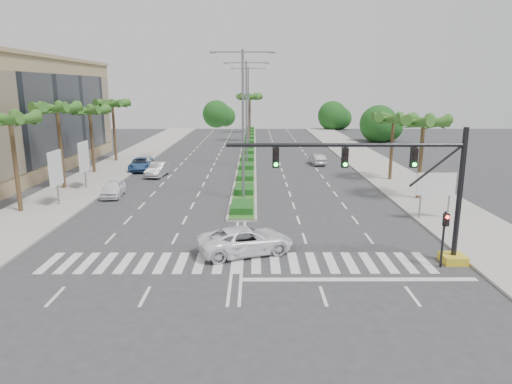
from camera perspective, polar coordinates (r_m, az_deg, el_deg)
ground at (r=24.60m, az=-2.34°, el=-8.84°), size 160.00×160.00×0.00m
footpath_right at (r=46.04m, az=17.89°, el=0.99°), size 6.00×120.00×0.15m
footpath_left at (r=46.64m, az=-20.40°, el=0.95°), size 6.00×120.00×0.15m
median at (r=68.42m, az=-0.96°, el=5.39°), size 2.20×75.00×0.20m
median_grass at (r=68.41m, az=-0.96°, el=5.49°), size 1.80×75.00×0.04m
building at (r=55.84m, az=-29.33°, el=8.12°), size 12.00×36.00×12.00m
signal_gantry at (r=24.95m, az=19.37°, el=-0.93°), size 12.60×1.20×7.20m
pedestrian_signal at (r=25.19m, az=22.50°, el=-4.41°), size 0.28×0.36×3.00m
direction_sign at (r=33.94m, az=21.57°, el=0.70°), size 2.70×0.11×3.40m
billboard_near at (r=38.58m, az=-23.77°, el=2.66°), size 0.18×2.10×4.35m
billboard_far at (r=44.07m, az=-20.72°, el=4.09°), size 0.18×2.10×4.35m
palm_left_near at (r=37.24m, az=-28.35°, el=7.67°), size 4.57×4.68×7.55m
palm_left_mid at (r=44.43m, az=-23.59°, el=9.26°), size 4.57×4.68×7.95m
palm_left_far at (r=51.90m, az=-20.07°, el=9.29°), size 4.57×4.68×7.35m
palm_left_end at (r=59.47m, az=-17.50°, el=10.22°), size 4.57×4.68×7.75m
palm_right_near at (r=39.35m, az=20.20°, el=7.92°), size 4.57×4.68×7.05m
palm_right_far at (r=46.94m, az=16.82°, el=8.50°), size 4.57×4.68×6.75m
palm_median_a at (r=77.85m, az=-0.88°, el=11.54°), size 4.57×4.68×8.05m
palm_median_b at (r=92.84m, az=-0.77°, el=11.77°), size 4.57×4.68×8.05m
streetlight_near at (r=36.90m, az=-1.63°, el=9.36°), size 5.10×0.25×12.00m
streetlight_mid at (r=52.88m, az=-1.20°, el=10.46°), size 5.10×0.25×12.00m
streetlight_far at (r=68.86m, az=-0.97°, el=11.05°), size 5.10×0.25×12.00m
car_parked_a at (r=40.76m, az=-17.42°, el=0.41°), size 1.93×4.13×1.37m
car_parked_b at (r=48.90m, az=-12.14°, el=2.78°), size 2.07×4.55×1.45m
car_parked_c at (r=52.72m, az=-14.17°, el=3.39°), size 2.96×5.39×1.43m
car_parked_d at (r=53.74m, az=-13.90°, el=3.60°), size 2.33×5.11×1.45m
car_crossing at (r=25.70m, az=-1.29°, el=-6.08°), size 5.92×4.17×1.50m
car_right at (r=55.60m, az=7.67°, el=4.08°), size 1.78×4.01×1.28m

